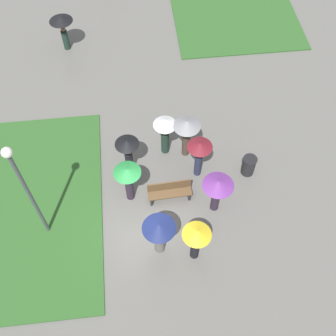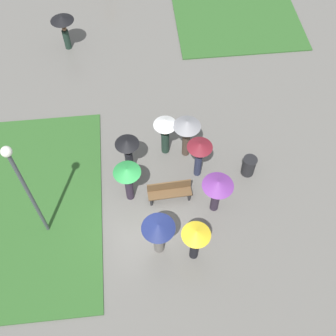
{
  "view_description": "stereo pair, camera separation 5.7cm",
  "coord_description": "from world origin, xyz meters",
  "px_view_note": "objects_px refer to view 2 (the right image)",
  "views": [
    {
      "loc": [
        0.0,
        -7.13,
        13.92
      ],
      "look_at": [
        0.97,
        1.54,
        0.9
      ],
      "focal_mm": 45.0,
      "sensor_mm": 36.0,
      "label": 1
    },
    {
      "loc": [
        0.06,
        -7.14,
        13.92
      ],
      "look_at": [
        0.97,
        1.54,
        0.9
      ],
      "focal_mm": 45.0,
      "sensor_mm": 36.0,
      "label": 2
    }
  ],
  "objects_px": {
    "crowd_person_purple": "(217,188)",
    "crowd_person_grey": "(187,130)",
    "crowd_person_yellow": "(196,238)",
    "crowd_person_white": "(165,129)",
    "crowd_person_green": "(128,177)",
    "park_bench": "(169,191)",
    "crowd_person_black": "(128,150)",
    "lone_walker_far_path": "(63,23)",
    "crowd_person_navy": "(159,231)",
    "trash_bin": "(249,166)",
    "lamp_post": "(24,184)",
    "crowd_person_maroon": "(199,152)"
  },
  "relations": [
    {
      "from": "trash_bin",
      "to": "crowd_person_navy",
      "type": "distance_m",
      "value": 4.8
    },
    {
      "from": "crowd_person_green",
      "to": "lone_walker_far_path",
      "type": "distance_m",
      "value": 9.15
    },
    {
      "from": "crowd_person_white",
      "to": "crowd_person_yellow",
      "type": "bearing_deg",
      "value": 169.47
    },
    {
      "from": "trash_bin",
      "to": "crowd_person_purple",
      "type": "xyz_separation_m",
      "value": [
        -1.57,
        -1.42,
        0.95
      ]
    },
    {
      "from": "crowd_person_grey",
      "to": "crowd_person_maroon",
      "type": "xyz_separation_m",
      "value": [
        0.33,
        -1.03,
        -0.1
      ]
    },
    {
      "from": "crowd_person_black",
      "to": "crowd_person_maroon",
      "type": "height_order",
      "value": "crowd_person_maroon"
    },
    {
      "from": "crowd_person_yellow",
      "to": "crowd_person_green",
      "type": "bearing_deg",
      "value": -147.64
    },
    {
      "from": "lamp_post",
      "to": "crowd_person_navy",
      "type": "relative_size",
      "value": 2.62
    },
    {
      "from": "crowd_person_purple",
      "to": "crowd_person_green",
      "type": "xyz_separation_m",
      "value": [
        -3.08,
        0.8,
        -0.04
      ]
    },
    {
      "from": "crowd_person_grey",
      "to": "crowd_person_navy",
      "type": "distance_m",
      "value": 4.29
    },
    {
      "from": "park_bench",
      "to": "crowd_person_black",
      "type": "relative_size",
      "value": 0.88
    },
    {
      "from": "lamp_post",
      "to": "crowd_person_purple",
      "type": "xyz_separation_m",
      "value": [
        6.12,
        0.27,
        -1.74
      ]
    },
    {
      "from": "trash_bin",
      "to": "crowd_person_white",
      "type": "xyz_separation_m",
      "value": [
        -3.11,
        1.41,
        0.93
      ]
    },
    {
      "from": "crowd_person_grey",
      "to": "crowd_person_yellow",
      "type": "relative_size",
      "value": 1.04
    },
    {
      "from": "crowd_person_purple",
      "to": "lone_walker_far_path",
      "type": "relative_size",
      "value": 0.99
    },
    {
      "from": "crowd_person_yellow",
      "to": "crowd_person_navy",
      "type": "relative_size",
      "value": 1.01
    },
    {
      "from": "trash_bin",
      "to": "crowd_person_green",
      "type": "distance_m",
      "value": 4.78
    },
    {
      "from": "trash_bin",
      "to": "crowd_person_black",
      "type": "xyz_separation_m",
      "value": [
        -4.58,
        0.63,
        0.86
      ]
    },
    {
      "from": "trash_bin",
      "to": "crowd_person_navy",
      "type": "relative_size",
      "value": 0.47
    },
    {
      "from": "crowd_person_green",
      "to": "lone_walker_far_path",
      "type": "height_order",
      "value": "crowd_person_green"
    },
    {
      "from": "lamp_post",
      "to": "trash_bin",
      "type": "distance_m",
      "value": 8.32
    },
    {
      "from": "crowd_person_yellow",
      "to": "lone_walker_far_path",
      "type": "bearing_deg",
      "value": -164.06
    },
    {
      "from": "park_bench",
      "to": "lone_walker_far_path",
      "type": "distance_m",
      "value": 9.88
    },
    {
      "from": "crowd_person_green",
      "to": "trash_bin",
      "type": "bearing_deg",
      "value": -18.29
    },
    {
      "from": "crowd_person_maroon",
      "to": "park_bench",
      "type": "bearing_deg",
      "value": -67.63
    },
    {
      "from": "park_bench",
      "to": "crowd_person_grey",
      "type": "bearing_deg",
      "value": 63.81
    },
    {
      "from": "lone_walker_far_path",
      "to": "crowd_person_black",
      "type": "bearing_deg",
      "value": -57.58
    },
    {
      "from": "crowd_person_yellow",
      "to": "crowd_person_white",
      "type": "relative_size",
      "value": 0.99
    },
    {
      "from": "crowd_person_black",
      "to": "lone_walker_far_path",
      "type": "height_order",
      "value": "crowd_person_black"
    },
    {
      "from": "lamp_post",
      "to": "crowd_person_black",
      "type": "xyz_separation_m",
      "value": [
        3.1,
        2.32,
        -1.83
      ]
    },
    {
      "from": "crowd_person_yellow",
      "to": "crowd_person_white",
      "type": "height_order",
      "value": "crowd_person_white"
    },
    {
      "from": "crowd_person_purple",
      "to": "crowd_person_green",
      "type": "distance_m",
      "value": 3.18
    },
    {
      "from": "park_bench",
      "to": "lamp_post",
      "type": "distance_m",
      "value": 5.32
    },
    {
      "from": "lamp_post",
      "to": "crowd_person_purple",
      "type": "bearing_deg",
      "value": 2.49
    },
    {
      "from": "trash_bin",
      "to": "crowd_person_green",
      "type": "relative_size",
      "value": 0.47
    },
    {
      "from": "crowd_person_yellow",
      "to": "crowd_person_navy",
      "type": "height_order",
      "value": "crowd_person_yellow"
    },
    {
      "from": "crowd_person_green",
      "to": "crowd_person_white",
      "type": "relative_size",
      "value": 0.98
    },
    {
      "from": "lamp_post",
      "to": "crowd_person_white",
      "type": "xyz_separation_m",
      "value": [
        4.58,
        3.09,
        -1.76
      ]
    },
    {
      "from": "lone_walker_far_path",
      "to": "crowd_person_navy",
      "type": "bearing_deg",
      "value": -59.36
    },
    {
      "from": "crowd_person_black",
      "to": "crowd_person_navy",
      "type": "relative_size",
      "value": 0.99
    },
    {
      "from": "crowd_person_purple",
      "to": "trash_bin",
      "type": "bearing_deg",
      "value": 168.6
    },
    {
      "from": "crowd_person_purple",
      "to": "crowd_person_grey",
      "type": "xyz_separation_m",
      "value": [
        -0.73,
        2.62,
        0.1
      ]
    },
    {
      "from": "crowd_person_grey",
      "to": "crowd_person_navy",
      "type": "relative_size",
      "value": 1.05
    },
    {
      "from": "crowd_person_navy",
      "to": "lone_walker_far_path",
      "type": "distance_m",
      "value": 11.53
    },
    {
      "from": "lone_walker_far_path",
      "to": "crowd_person_yellow",
      "type": "bearing_deg",
      "value": -54.67
    },
    {
      "from": "park_bench",
      "to": "crowd_person_maroon",
      "type": "relative_size",
      "value": 0.86
    },
    {
      "from": "crowd_person_yellow",
      "to": "trash_bin",
      "type": "bearing_deg",
      "value": 134.93
    },
    {
      "from": "crowd_person_purple",
      "to": "crowd_person_maroon",
      "type": "height_order",
      "value": "crowd_person_maroon"
    },
    {
      "from": "trash_bin",
      "to": "crowd_person_navy",
      "type": "xyz_separation_m",
      "value": [
        -3.76,
        -2.83,
        0.95
      ]
    },
    {
      "from": "park_bench",
      "to": "trash_bin",
      "type": "height_order",
      "value": "park_bench"
    }
  ]
}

